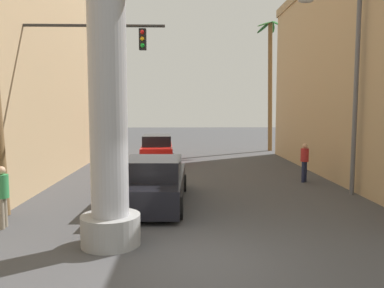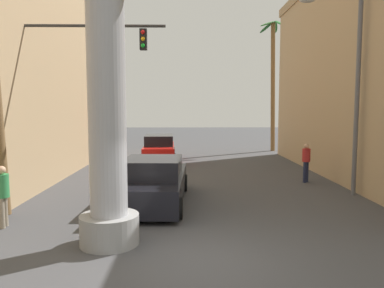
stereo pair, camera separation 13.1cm
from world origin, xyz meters
The scene contains 9 objects.
ground_plane centered at (0.00, 10.00, 0.00)m, with size 87.18×87.18×0.00m, color #424244.
neon_sign_pole centered at (-1.97, 1.10, 5.17)m, with size 3.32×1.37×11.48m.
street_lamp centered at (5.60, 5.92, 4.30)m, with size 2.26×0.28×7.15m.
traffic_light_mast centered at (-4.38, 5.65, 4.25)m, with size 5.13×0.32×6.04m.
car_lead centered at (-1.24, 4.80, 0.70)m, with size 2.21×5.24×1.56m.
car_far centered at (-1.77, 14.92, 0.74)m, with size 2.07×4.84×1.56m.
palm_tree_far_right centered at (6.22, 20.07, 5.72)m, with size 2.55×2.61×9.44m.
pedestrian_curb_left centered at (-5.03, 2.38, 0.96)m, with size 0.36×0.36×1.65m.
pedestrian_mid_right centered at (4.94, 8.26, 0.97)m, with size 0.48×0.48×1.66m.
Camera 1 is at (-0.34, -7.39, 3.16)m, focal length 35.00 mm.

